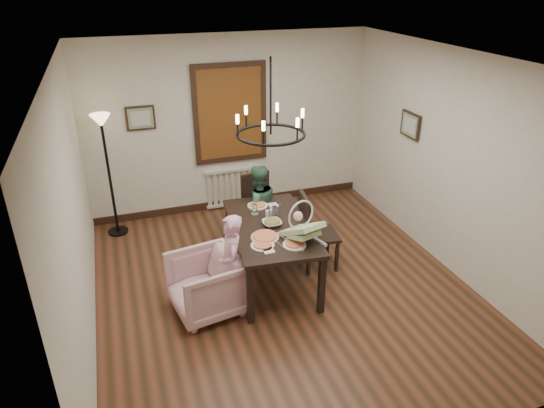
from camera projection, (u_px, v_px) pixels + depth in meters
room_shell at (274, 174)px, 5.82m from camera, size 4.51×5.00×2.81m
dining_table at (271, 231)px, 5.99m from camera, size 1.11×1.77×0.79m
chair_far at (261, 209)px, 7.00m from camera, size 0.50×0.50×1.00m
chair_right at (319, 231)px, 6.35m from camera, size 0.52×0.52×1.07m
armchair at (206, 285)px, 5.57m from camera, size 0.90×0.88×0.71m
elderly_woman at (232, 272)px, 5.53m from camera, size 0.29×0.40×1.01m
seated_man at (258, 215)px, 6.78m from camera, size 0.55×0.45×1.04m
baby_bouncer at (302, 228)px, 5.54m from camera, size 0.51×0.60×0.34m
salad_bowl at (272, 223)px, 5.93m from camera, size 0.28×0.28×0.07m
pizza_platter at (265, 237)px, 5.65m from camera, size 0.33×0.33×0.04m
drinking_glass at (275, 214)px, 6.06m from camera, size 0.07×0.07×0.15m
window_blinds at (230, 114)px, 7.51m from camera, size 1.00×0.03×1.40m
radiator at (233, 187)px, 8.08m from camera, size 0.92×0.12×0.62m
picture_back at (141, 118)px, 7.11m from camera, size 0.42×0.03×0.36m
picture_right at (410, 125)px, 6.80m from camera, size 0.03×0.42×0.36m
floor_lamp at (110, 178)px, 7.01m from camera, size 0.30×0.30×1.80m
chandelier at (271, 134)px, 5.44m from camera, size 0.80×0.80×0.04m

